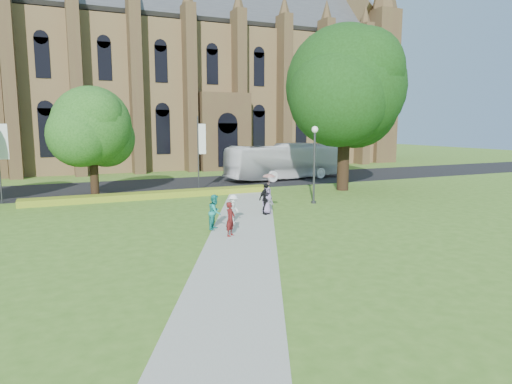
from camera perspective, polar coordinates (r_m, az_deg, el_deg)
name	(u,v)px	position (r m, az deg, el deg)	size (l,w,h in m)	color
ground	(251,235)	(22.45, -0.60, -5.35)	(160.00, 160.00, 0.00)	#447021
road	(161,185)	(41.28, -11.76, 0.83)	(160.00, 10.00, 0.02)	black
footpath	(243,230)	(23.34, -1.59, -4.76)	(3.20, 30.00, 0.04)	#B2B2A8
flower_hedge	(154,195)	(34.25, -12.58, -0.37)	(18.00, 1.40, 0.45)	gold
cathedral	(201,66)	(63.05, -6.95, 15.33)	(52.60, 18.25, 28.00)	brown
streetlamp	(314,155)	(31.12, 7.31, 4.59)	(0.44, 0.44, 5.24)	#38383D
large_tree	(345,86)	(37.96, 11.11, 12.84)	(9.60, 9.60, 13.20)	#332114
street_tree_1	(92,126)	(34.60, -19.85, 7.73)	(5.60, 5.60, 8.05)	#332114
banner_pole_0	(199,149)	(36.87, -7.08, 5.33)	(0.70, 0.10, 6.00)	#38383D
banner_pole_1	(0,154)	(35.39, -29.35, 4.18)	(0.70, 0.10, 6.00)	#38383D
tour_coach	(286,161)	(44.83, 3.74, 3.83)	(2.93, 12.53, 3.49)	silver
pedestrian_0	(230,219)	(21.90, -3.22, -3.39)	(0.60, 0.40, 1.65)	#551313
pedestrian_1	(215,212)	(23.34, -5.16, -2.49)	(0.87, 0.68, 1.79)	teal
pedestrian_2	(233,209)	(24.67, -2.86, -2.13)	(1.02, 0.59, 1.58)	white
pedestrian_3	(266,199)	(27.11, 1.21, -0.87)	(1.08, 0.45, 1.85)	black
pedestrian_4	(267,200)	(27.23, 1.39, -1.05)	(0.80, 0.52, 1.64)	gray
parasol	(269,181)	(27.23, 1.65, 1.40)	(0.76, 0.76, 0.67)	#E9A4BB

